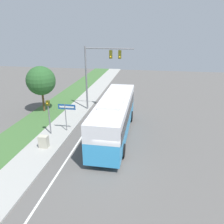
% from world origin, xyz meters
% --- Properties ---
extents(ground_plane, '(80.00, 80.00, 0.00)m').
position_xyz_m(ground_plane, '(0.00, 0.00, 0.00)').
color(ground_plane, '#565451').
extents(sidewalk, '(2.80, 80.00, 0.12)m').
position_xyz_m(sidewalk, '(-6.20, 0.00, 0.06)').
color(sidewalk, '#9E9E99').
rests_on(sidewalk, ground_plane).
extents(lane_divider_near, '(0.14, 30.00, 0.01)m').
position_xyz_m(lane_divider_near, '(-3.60, 0.00, 0.00)').
color(lane_divider_near, silver).
rests_on(lane_divider_near, ground_plane).
extents(bus, '(2.71, 11.50, 3.69)m').
position_xyz_m(bus, '(-0.71, 4.70, 2.04)').
color(bus, '#3393D1').
rests_on(bus, ground_plane).
extents(signal_gantry, '(5.54, 0.41, 7.50)m').
position_xyz_m(signal_gantry, '(-3.54, 10.99, 5.25)').
color(signal_gantry, slate).
rests_on(signal_gantry, ground_plane).
extents(pedestrian_signal, '(0.28, 0.34, 3.33)m').
position_xyz_m(pedestrian_signal, '(-6.55, 3.81, 2.25)').
color(pedestrian_signal, slate).
rests_on(pedestrian_signal, ground_plane).
extents(street_sign, '(1.66, 0.08, 2.82)m').
position_xyz_m(street_sign, '(-5.23, 4.69, 2.07)').
color(street_sign, slate).
rests_on(street_sign, ground_plane).
extents(utility_cabinet, '(0.74, 0.50, 1.02)m').
position_xyz_m(utility_cabinet, '(-6.01, 1.34, 0.63)').
color(utility_cabinet, '#B7B29E').
rests_on(utility_cabinet, sidewalk).
extents(roadside_tree, '(3.28, 3.28, 5.29)m').
position_xyz_m(roadside_tree, '(-9.91, 9.38, 3.75)').
color(roadside_tree, brown).
rests_on(roadside_tree, grass_verge).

